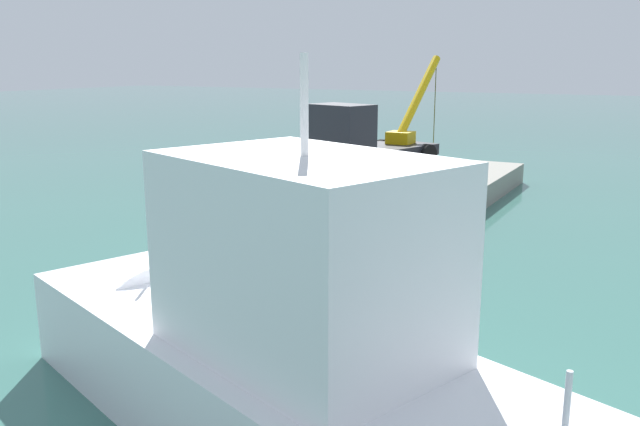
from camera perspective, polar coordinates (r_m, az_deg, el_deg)
name	(u,v)px	position (r m, az deg, el deg)	size (l,w,h in m)	color
ground	(305,234)	(20.36, -1.31, -1.83)	(200.00, 200.00, 0.00)	#386B60
dock	(392,185)	(26.38, 6.23, 2.41)	(10.85, 7.84, 0.84)	gray
crane_truck	(364,139)	(26.70, 3.78, 6.33)	(8.69, 4.01, 4.62)	black
dock_worker	(307,153)	(26.09, -1.08, 5.18)	(0.34, 0.34, 1.67)	#323232
salvaged_car	(334,219)	(19.49, 1.24, -0.56)	(4.01, 2.57, 3.13)	navy
moored_yacht	(233,368)	(10.20, -7.43, -13.02)	(6.84, 12.09, 6.46)	white
piling_near	(249,191)	(22.60, -6.07, 1.87)	(0.43, 0.43, 1.77)	brown
piling_mid	(285,201)	(21.57, -3.00, 1.02)	(0.32, 0.32, 1.49)	brown
piling_far	(350,202)	(20.49, 2.58, 0.94)	(0.40, 0.40, 1.87)	brown
piling_end	(418,204)	(19.65, 8.43, 0.75)	(0.35, 0.35, 2.17)	#4E412C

